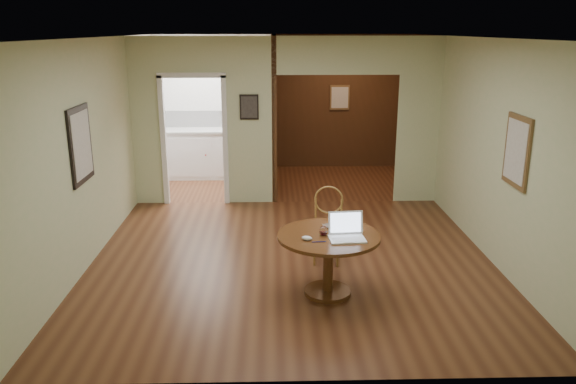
{
  "coord_description": "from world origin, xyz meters",
  "views": [
    {
      "loc": [
        -0.23,
        -6.52,
        2.81
      ],
      "look_at": [
        -0.05,
        -0.2,
        0.96
      ],
      "focal_mm": 35.0,
      "sensor_mm": 36.0,
      "label": 1
    }
  ],
  "objects_px": {
    "open_laptop": "(346,232)",
    "chair": "(328,220)",
    "closed_laptop": "(338,227)",
    "dining_table": "(328,250)"
  },
  "relations": [
    {
      "from": "chair",
      "to": "closed_laptop",
      "type": "distance_m",
      "value": 0.76
    },
    {
      "from": "chair",
      "to": "closed_laptop",
      "type": "height_order",
      "value": "chair"
    },
    {
      "from": "dining_table",
      "to": "chair",
      "type": "height_order",
      "value": "chair"
    },
    {
      "from": "closed_laptop",
      "to": "chair",
      "type": "bearing_deg",
      "value": 78.73
    },
    {
      "from": "open_laptop",
      "to": "chair",
      "type": "bearing_deg",
      "value": 90.54
    },
    {
      "from": "open_laptop",
      "to": "closed_laptop",
      "type": "height_order",
      "value": "open_laptop"
    },
    {
      "from": "dining_table",
      "to": "open_laptop",
      "type": "distance_m",
      "value": 0.32
    },
    {
      "from": "closed_laptop",
      "to": "open_laptop",
      "type": "bearing_deg",
      "value": -94.08
    },
    {
      "from": "open_laptop",
      "to": "closed_laptop",
      "type": "bearing_deg",
      "value": 95.63
    },
    {
      "from": "dining_table",
      "to": "open_laptop",
      "type": "xyz_separation_m",
      "value": [
        0.18,
        -0.09,
        0.25
      ]
    }
  ]
}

